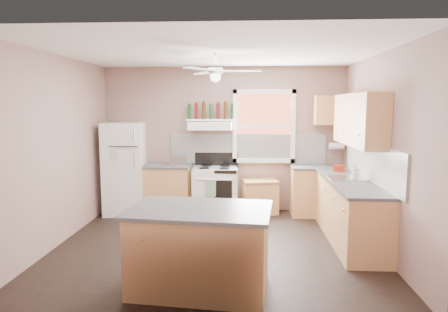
# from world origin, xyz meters

# --- Properties ---
(floor) EXTENTS (4.50, 4.50, 0.00)m
(floor) POSITION_xyz_m (0.00, 0.00, 0.00)
(floor) COLOR black
(floor) RESTS_ON ground
(ceiling) EXTENTS (4.50, 4.50, 0.00)m
(ceiling) POSITION_xyz_m (0.00, 0.00, 2.70)
(ceiling) COLOR white
(ceiling) RESTS_ON ground
(wall_back) EXTENTS (4.50, 0.05, 2.70)m
(wall_back) POSITION_xyz_m (0.00, 2.02, 1.35)
(wall_back) COLOR #86685F
(wall_back) RESTS_ON ground
(wall_right) EXTENTS (0.05, 4.00, 2.70)m
(wall_right) POSITION_xyz_m (2.27, 0.00, 1.35)
(wall_right) COLOR #86685F
(wall_right) RESTS_ON ground
(wall_left) EXTENTS (0.05, 4.00, 2.70)m
(wall_left) POSITION_xyz_m (-2.27, 0.00, 1.35)
(wall_left) COLOR #86685F
(wall_left) RESTS_ON ground
(backsplash_back) EXTENTS (2.90, 0.03, 0.55)m
(backsplash_back) POSITION_xyz_m (0.45, 1.99, 1.18)
(backsplash_back) COLOR white
(backsplash_back) RESTS_ON wall_back
(backsplash_right) EXTENTS (0.03, 2.60, 0.55)m
(backsplash_right) POSITION_xyz_m (2.23, 0.30, 1.18)
(backsplash_right) COLOR white
(backsplash_right) RESTS_ON wall_right
(window_view) EXTENTS (1.00, 0.02, 1.20)m
(window_view) POSITION_xyz_m (0.75, 1.98, 1.60)
(window_view) COLOR brown
(window_view) RESTS_ON wall_back
(window_frame) EXTENTS (1.16, 0.07, 1.36)m
(window_frame) POSITION_xyz_m (0.75, 1.96, 1.60)
(window_frame) COLOR white
(window_frame) RESTS_ON wall_back
(refrigerator) EXTENTS (0.78, 0.76, 1.67)m
(refrigerator) POSITION_xyz_m (-1.81, 1.63, 0.84)
(refrigerator) COLOR white
(refrigerator) RESTS_ON floor
(base_cabinet_left) EXTENTS (0.90, 0.60, 0.86)m
(base_cabinet_left) POSITION_xyz_m (-1.06, 1.70, 0.43)
(base_cabinet_left) COLOR tan
(base_cabinet_left) RESTS_ON floor
(counter_left) EXTENTS (0.92, 0.62, 0.04)m
(counter_left) POSITION_xyz_m (-1.06, 1.70, 0.88)
(counter_left) COLOR #404042
(counter_left) RESTS_ON base_cabinet_left
(toaster) EXTENTS (0.28, 0.16, 0.18)m
(toaster) POSITION_xyz_m (-0.80, 1.61, 0.99)
(toaster) COLOR silver
(toaster) RESTS_ON counter_left
(stove) EXTENTS (0.84, 0.68, 0.86)m
(stove) POSITION_xyz_m (-0.14, 1.68, 0.43)
(stove) COLOR white
(stove) RESTS_ON floor
(range_hood) EXTENTS (0.78, 0.50, 0.14)m
(range_hood) POSITION_xyz_m (-0.23, 1.75, 1.62)
(range_hood) COLOR white
(range_hood) RESTS_ON wall_back
(bottle_shelf) EXTENTS (0.90, 0.26, 0.03)m
(bottle_shelf) POSITION_xyz_m (-0.23, 1.87, 1.72)
(bottle_shelf) COLOR white
(bottle_shelf) RESTS_ON range_hood
(cart) EXTENTS (0.69, 0.52, 0.62)m
(cart) POSITION_xyz_m (0.69, 1.75, 0.31)
(cart) COLOR tan
(cart) RESTS_ON floor
(base_cabinet_corner) EXTENTS (1.00, 0.60, 0.86)m
(base_cabinet_corner) POSITION_xyz_m (1.75, 1.70, 0.43)
(base_cabinet_corner) COLOR tan
(base_cabinet_corner) RESTS_ON floor
(base_cabinet_right) EXTENTS (0.60, 2.20, 0.86)m
(base_cabinet_right) POSITION_xyz_m (1.95, 0.30, 0.43)
(base_cabinet_right) COLOR tan
(base_cabinet_right) RESTS_ON floor
(counter_corner) EXTENTS (1.02, 0.62, 0.04)m
(counter_corner) POSITION_xyz_m (1.75, 1.70, 0.88)
(counter_corner) COLOR #404042
(counter_corner) RESTS_ON base_cabinet_corner
(counter_right) EXTENTS (0.62, 2.22, 0.04)m
(counter_right) POSITION_xyz_m (1.94, 0.30, 0.88)
(counter_right) COLOR #404042
(counter_right) RESTS_ON base_cabinet_right
(sink) EXTENTS (0.55, 0.45, 0.03)m
(sink) POSITION_xyz_m (1.94, 0.50, 0.90)
(sink) COLOR silver
(sink) RESTS_ON counter_right
(faucet) EXTENTS (0.03, 0.03, 0.14)m
(faucet) POSITION_xyz_m (2.10, 0.50, 0.97)
(faucet) COLOR silver
(faucet) RESTS_ON sink
(upper_cabinet_right) EXTENTS (0.33, 1.80, 0.76)m
(upper_cabinet_right) POSITION_xyz_m (2.08, 0.50, 1.78)
(upper_cabinet_right) COLOR tan
(upper_cabinet_right) RESTS_ON wall_right
(upper_cabinet_corner) EXTENTS (0.60, 0.33, 0.52)m
(upper_cabinet_corner) POSITION_xyz_m (1.95, 1.83, 1.90)
(upper_cabinet_corner) COLOR tan
(upper_cabinet_corner) RESTS_ON wall_back
(paper_towel) EXTENTS (0.26, 0.12, 0.12)m
(paper_towel) POSITION_xyz_m (2.07, 1.86, 1.25)
(paper_towel) COLOR white
(paper_towel) RESTS_ON wall_back
(island) EXTENTS (1.51, 1.04, 0.86)m
(island) POSITION_xyz_m (-0.06, -1.36, 0.43)
(island) COLOR tan
(island) RESTS_ON floor
(island_top) EXTENTS (1.60, 1.13, 0.04)m
(island_top) POSITION_xyz_m (-0.06, -1.36, 0.88)
(island_top) COLOR #404042
(island_top) RESTS_ON island
(ceiling_fan_hub) EXTENTS (0.20, 0.20, 0.08)m
(ceiling_fan_hub) POSITION_xyz_m (0.00, 0.00, 2.45)
(ceiling_fan_hub) COLOR white
(ceiling_fan_hub) RESTS_ON ceiling
(soap_bottle) EXTENTS (0.12, 0.12, 0.23)m
(soap_bottle) POSITION_xyz_m (2.02, 0.40, 1.01)
(soap_bottle) COLOR silver
(soap_bottle) RESTS_ON counter_right
(red_caddy) EXTENTS (0.21, 0.16, 0.10)m
(red_caddy) POSITION_xyz_m (1.97, 1.16, 0.95)
(red_caddy) COLOR #A9260E
(red_caddy) RESTS_ON counter_right
(wine_bottles) EXTENTS (0.86, 0.06, 0.31)m
(wine_bottles) POSITION_xyz_m (-0.23, 1.87, 1.88)
(wine_bottles) COLOR #143819
(wine_bottles) RESTS_ON bottle_shelf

